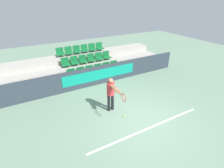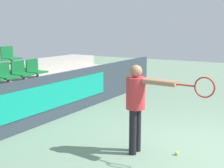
# 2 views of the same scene
# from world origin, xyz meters

# --- Properties ---
(ground_plane) EXTENTS (30.00, 30.00, 0.00)m
(ground_plane) POSITION_xyz_m (0.00, 0.00, 0.00)
(ground_plane) COLOR gray
(barrier_wall) EXTENTS (10.81, 0.14, 1.11)m
(barrier_wall) POSITION_xyz_m (0.00, 3.83, 0.55)
(barrier_wall) COLOR #2D3842
(barrier_wall) RESTS_ON ground
(bleacher_tier_front) EXTENTS (10.41, 1.08, 0.36)m
(bleacher_tier_front) POSITION_xyz_m (0.00, 4.45, 0.18)
(bleacher_tier_front) COLOR #ADA89E
(bleacher_tier_front) RESTS_ON ground
(bleacher_tier_middle) EXTENTS (10.41, 1.08, 0.72)m
(bleacher_tier_middle) POSITION_xyz_m (0.00, 5.53, 0.36)
(bleacher_tier_middle) COLOR #ADA89E
(bleacher_tier_middle) RESTS_ON ground
(stadium_chair_1) EXTENTS (0.48, 0.46, 0.55)m
(stadium_chair_1) POSITION_xyz_m (-0.85, 4.58, 0.59)
(stadium_chair_1) COLOR #333333
(stadium_chair_1) RESTS_ON bleacher_tier_front
(stadium_chair_2) EXTENTS (0.48, 0.46, 0.55)m
(stadium_chair_2) POSITION_xyz_m (-0.28, 4.58, 0.59)
(stadium_chair_2) COLOR #333333
(stadium_chair_2) RESTS_ON bleacher_tier_front
(stadium_chair_3) EXTENTS (0.48, 0.46, 0.55)m
(stadium_chair_3) POSITION_xyz_m (0.28, 4.58, 0.59)
(stadium_chair_3) COLOR #333333
(stadium_chair_3) RESTS_ON bleacher_tier_front
(stadium_chair_4) EXTENTS (0.48, 0.46, 0.55)m
(stadium_chair_4) POSITION_xyz_m (0.85, 4.58, 0.59)
(stadium_chair_4) COLOR #333333
(stadium_chair_4) RESTS_ON bleacher_tier_front
(stadium_chair_5) EXTENTS (0.48, 0.46, 0.55)m
(stadium_chair_5) POSITION_xyz_m (1.41, 4.58, 0.59)
(stadium_chair_5) COLOR #333333
(stadium_chair_5) RESTS_ON bleacher_tier_front
(stadium_chair_9) EXTENTS (0.48, 0.46, 0.55)m
(stadium_chair_9) POSITION_xyz_m (0.28, 5.66, 0.95)
(stadium_chair_9) COLOR #333333
(stadium_chair_9) RESTS_ON bleacher_tier_middle
(stadium_chair_10) EXTENTS (0.48, 0.46, 0.55)m
(stadium_chair_10) POSITION_xyz_m (0.85, 5.66, 0.95)
(stadium_chair_10) COLOR #333333
(stadium_chair_10) RESTS_ON bleacher_tier_middle
(stadium_chair_11) EXTENTS (0.48, 0.46, 0.55)m
(stadium_chair_11) POSITION_xyz_m (1.41, 5.66, 0.95)
(stadium_chair_11) COLOR #333333
(stadium_chair_11) RESTS_ON bleacher_tier_middle
(stadium_chair_17) EXTENTS (0.48, 0.46, 0.55)m
(stadium_chair_17) POSITION_xyz_m (1.41, 6.74, 1.31)
(stadium_chair_17) COLOR #333333
(stadium_chair_17) RESTS_ON bleacher_tier_back
(tennis_player) EXTENTS (0.33, 1.53, 1.58)m
(tennis_player) POSITION_xyz_m (-0.72, 1.15, 0.98)
(tennis_player) COLOR black
(tennis_player) RESTS_ON ground
(tennis_ball) EXTENTS (0.07, 0.07, 0.07)m
(tennis_ball) POSITION_xyz_m (-0.45, 0.53, 0.03)
(tennis_ball) COLOR #CCDB33
(tennis_ball) RESTS_ON ground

